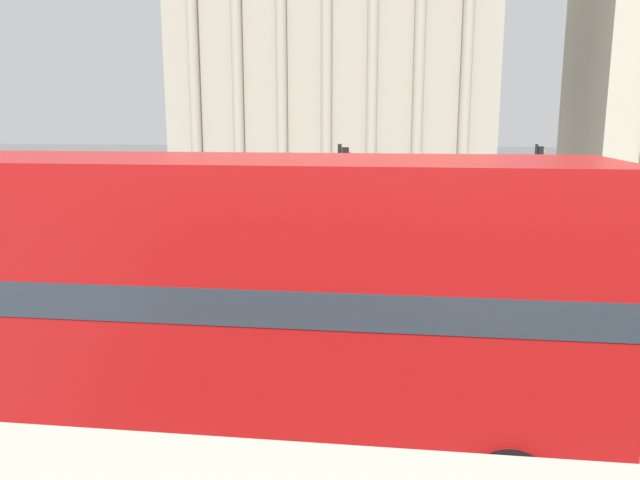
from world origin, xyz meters
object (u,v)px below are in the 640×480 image
(plaza_building_left, at_px, (334,31))
(traffic_light_mid, at_px, (342,188))
(double_decker_bus, at_px, (212,294))
(traffic_light_far, at_px, (537,173))
(pedestrian_black, at_px, (628,191))
(traffic_light_near, at_px, (189,234))

(plaza_building_left, height_order, traffic_light_mid, plaza_building_left)
(double_decker_bus, height_order, traffic_light_mid, double_decker_bus)
(traffic_light_far, xyz_separation_m, pedestrian_black, (5.97, 6.25, -1.42))
(double_decker_bus, bearing_deg, traffic_light_far, 60.88)
(plaza_building_left, xyz_separation_m, traffic_light_far, (11.89, -29.42, -9.78))
(plaza_building_left, xyz_separation_m, pedestrian_black, (17.86, -23.17, -11.20))
(double_decker_bus, distance_m, traffic_light_near, 4.90)
(plaza_building_left, bearing_deg, traffic_light_mid, -83.55)
(plaza_building_left, bearing_deg, traffic_light_near, -87.91)
(traffic_light_near, bearing_deg, traffic_light_mid, 68.13)
(pedestrian_black, bearing_deg, double_decker_bus, -163.82)
(double_decker_bus, bearing_deg, plaza_building_left, 88.10)
(double_decker_bus, relative_size, traffic_light_far, 2.95)
(double_decker_bus, relative_size, traffic_light_mid, 2.71)
(traffic_light_near, height_order, traffic_light_mid, traffic_light_mid)
(traffic_light_near, xyz_separation_m, traffic_light_far, (10.27, 15.10, 0.07))
(traffic_light_mid, relative_size, pedestrian_black, 2.39)
(traffic_light_near, height_order, traffic_light_far, traffic_light_far)
(plaza_building_left, distance_m, traffic_light_far, 33.21)
(plaza_building_left, height_order, traffic_light_far, plaza_building_left)
(traffic_light_near, bearing_deg, pedestrian_black, 52.74)
(double_decker_bus, height_order, traffic_light_near, double_decker_bus)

